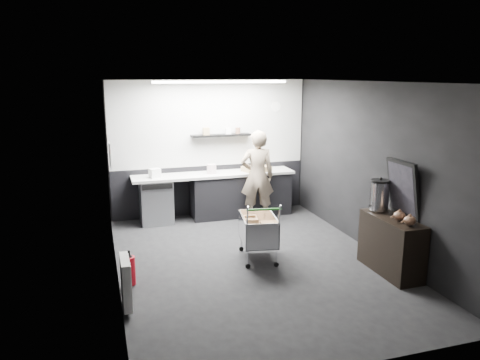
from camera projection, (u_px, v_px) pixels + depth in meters
name	position (u px, v px, depth m)	size (l,w,h in m)	color
floor	(253.00, 262.00, 7.13)	(5.50, 5.50, 0.00)	black
ceiling	(254.00, 82.00, 6.53)	(5.50, 5.50, 0.00)	white
wall_back	(210.00, 148.00, 9.39)	(5.50, 5.50, 0.00)	black
wall_front	(351.00, 238.00, 4.27)	(5.50, 5.50, 0.00)	black
wall_left	(113.00, 186.00, 6.26)	(5.50, 5.50, 0.00)	black
wall_right	(373.00, 168.00, 7.41)	(5.50, 5.50, 0.00)	black
kitchen_wall_panel	(210.00, 123.00, 9.26)	(3.95, 0.02, 1.70)	#BABBB6
dado_panel	(211.00, 189.00, 9.56)	(3.95, 0.02, 1.00)	black
floating_shelf	(221.00, 135.00, 9.27)	(1.20, 0.22, 0.04)	black
wall_clock	(276.00, 107.00, 9.59)	(0.20, 0.20, 0.03)	white
poster	(110.00, 155.00, 7.43)	(0.02, 0.30, 0.40)	white
poster_red_band	(110.00, 151.00, 7.42)	(0.01, 0.22, 0.10)	red
radiator	(126.00, 282.00, 5.66)	(0.10, 0.50, 0.60)	white
ceiling_strip	(221.00, 82.00, 8.26)	(2.40, 0.20, 0.04)	white
prep_counter	(221.00, 195.00, 9.32)	(3.20, 0.61, 0.90)	black
person	(257.00, 176.00, 8.98)	(0.65, 0.43, 1.78)	#B8AA92
shopping_cart	(258.00, 231.00, 7.18)	(0.64, 0.93, 0.94)	silver
sideboard	(391.00, 237.00, 6.70)	(0.47, 1.09, 1.64)	black
fire_extinguisher	(130.00, 270.00, 6.29)	(0.15, 0.15, 0.49)	#B50C19
cardboard_box	(256.00, 169.00, 9.38)	(0.51, 0.38, 0.10)	#957C4F
pink_tub	(212.00, 169.00, 9.15)	(0.18, 0.18, 0.18)	beige
white_container	(155.00, 173.00, 8.79)	(0.19, 0.15, 0.17)	white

